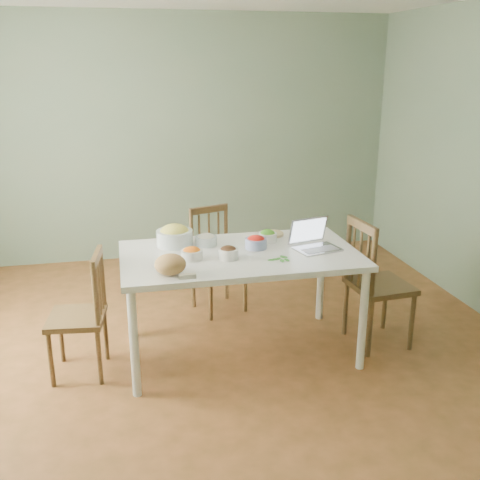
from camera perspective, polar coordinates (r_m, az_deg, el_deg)
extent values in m
cube|color=#573A17|center=(4.38, -2.76, -12.02)|extent=(5.00, 5.00, 0.00)
cube|color=slate|center=(6.33, -6.91, 10.17)|extent=(5.00, 0.00, 2.70)
cube|color=slate|center=(1.62, 12.35, -13.23)|extent=(5.00, 0.00, 2.70)
ellipsoid|color=#9F7648|center=(3.73, -7.16, -2.49)|extent=(0.21, 0.21, 0.14)
cube|color=beige|center=(3.66, -5.40, -3.73)|extent=(0.11, 0.03, 0.03)
cylinder|color=tan|center=(4.56, 3.20, 0.63)|extent=(0.21, 0.21, 0.02)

